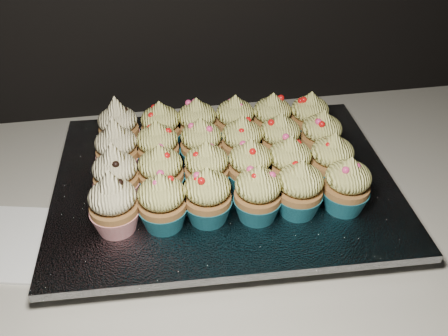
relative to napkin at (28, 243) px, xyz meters
name	(u,v)px	position (x,y,z in m)	size (l,w,h in m)	color
worktop	(354,201)	(0.48, 0.03, -0.02)	(2.44, 0.64, 0.04)	beige
napkin	(28,243)	(0.00, 0.00, 0.00)	(0.14, 0.14, 0.00)	white
baking_tray	(224,189)	(0.28, 0.06, 0.01)	(0.45, 0.35, 0.02)	black
foil_lining	(224,180)	(0.28, 0.06, 0.03)	(0.49, 0.38, 0.01)	silver
cupcake_0	(114,205)	(0.12, -0.03, 0.07)	(0.06, 0.06, 0.10)	red
cupcake_1	(162,203)	(0.18, -0.03, 0.07)	(0.06, 0.06, 0.08)	#196677
cupcake_2	(208,196)	(0.24, -0.03, 0.07)	(0.06, 0.06, 0.08)	#196677
cupcake_3	(258,194)	(0.31, -0.03, 0.07)	(0.06, 0.06, 0.08)	#196677
cupcake_4	(299,189)	(0.36, -0.03, 0.07)	(0.06, 0.06, 0.08)	#196677
cupcake_5	(347,186)	(0.43, -0.04, 0.07)	(0.06, 0.06, 0.08)	#196677
cupcake_6	(116,176)	(0.13, 0.03, 0.07)	(0.06, 0.06, 0.10)	red
cupcake_7	(161,173)	(0.19, 0.03, 0.07)	(0.06, 0.06, 0.08)	#196677
cupcake_8	(207,169)	(0.25, 0.03, 0.07)	(0.06, 0.06, 0.08)	#196677
cupcake_9	(250,167)	(0.31, 0.03, 0.07)	(0.06, 0.06, 0.08)	#196677
cupcake_10	(289,164)	(0.36, 0.02, 0.07)	(0.06, 0.06, 0.08)	#196677
cupcake_11	(331,161)	(0.42, 0.02, 0.07)	(0.06, 0.06, 0.08)	#196677
cupcake_12	(117,150)	(0.13, 0.10, 0.07)	(0.06, 0.06, 0.10)	red
cupcake_13	(158,148)	(0.19, 0.09, 0.07)	(0.06, 0.06, 0.08)	#196677
cupcake_14	(201,145)	(0.25, 0.09, 0.07)	(0.06, 0.06, 0.08)	#196677
cupcake_15	(242,143)	(0.31, 0.09, 0.07)	(0.06, 0.06, 0.08)	#196677
cupcake_16	(280,140)	(0.37, 0.09, 0.07)	(0.06, 0.06, 0.08)	#196677
cupcake_17	(321,137)	(0.43, 0.08, 0.07)	(0.06, 0.06, 0.08)	#196677
cupcake_18	(119,127)	(0.13, 0.16, 0.07)	(0.06, 0.06, 0.10)	red
cupcake_19	(161,128)	(0.19, 0.15, 0.07)	(0.06, 0.06, 0.08)	#196677
cupcake_20	(197,124)	(0.25, 0.15, 0.07)	(0.06, 0.06, 0.08)	#196677
cupcake_21	(235,121)	(0.31, 0.15, 0.07)	(0.06, 0.06, 0.08)	#196677
cupcake_22	(272,119)	(0.37, 0.15, 0.07)	(0.06, 0.06, 0.08)	#196677
cupcake_23	(309,117)	(0.43, 0.14, 0.07)	(0.06, 0.06, 0.08)	#196677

